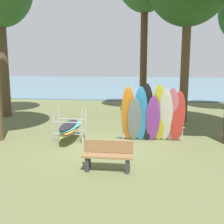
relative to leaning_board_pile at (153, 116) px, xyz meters
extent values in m
plane|color=#60663D|center=(-1.67, -0.66, -1.04)|extent=(80.00, 80.00, 0.00)
cube|color=slate|center=(-1.67, 29.35, -0.99)|extent=(80.00, 36.00, 0.10)
cylinder|color=#4C3823|center=(-0.50, 6.47, 2.29)|extent=(0.41, 0.41, 6.68)
cylinder|color=brown|center=(1.61, 4.11, 1.87)|extent=(0.43, 0.43, 5.83)
cylinder|color=brown|center=(-8.21, 4.31, 1.87)|extent=(0.62, 0.62, 5.83)
ellipsoid|color=orange|center=(-0.92, -0.06, 0.05)|extent=(0.56, 0.92, 2.18)
ellipsoid|color=gray|center=(-0.69, -0.04, -0.15)|extent=(0.58, 0.80, 1.79)
ellipsoid|color=#2D8ED1|center=(-0.46, -0.03, 0.05)|extent=(0.54, 0.75, 2.18)
ellipsoid|color=black|center=(-0.23, -0.02, 0.10)|extent=(0.56, 0.74, 2.29)
ellipsoid|color=purple|center=(0.00, 0.00, -0.12)|extent=(0.54, 0.74, 1.84)
ellipsoid|color=yellow|center=(0.23, 0.01, 0.09)|extent=(0.60, 0.90, 2.26)
ellipsoid|color=white|center=(0.46, 0.02, 0.00)|extent=(0.54, 0.87, 2.08)
ellipsoid|color=pink|center=(0.69, 0.04, 0.03)|extent=(0.54, 0.86, 2.14)
ellipsoid|color=red|center=(0.92, 0.05, -0.04)|extent=(0.54, 0.74, 2.01)
cylinder|color=#9EA0A5|center=(-1.14, 0.30, -0.77)|extent=(0.04, 0.04, 0.55)
cylinder|color=#9EA0A5|center=(1.14, 0.29, -0.77)|extent=(0.04, 0.04, 0.55)
cylinder|color=#9EA0A5|center=(0.00, 0.30, -0.49)|extent=(2.44, 0.06, 0.04)
cylinder|color=#9EA0A5|center=(-3.72, -0.45, -0.42)|extent=(0.05, 0.05, 1.25)
cylinder|color=#9EA0A5|center=(-2.62, -0.45, -0.42)|extent=(0.05, 0.05, 1.25)
cylinder|color=#9EA0A5|center=(-3.72, 0.15, -0.42)|extent=(0.05, 0.05, 1.25)
cylinder|color=#9EA0A5|center=(-2.62, 0.15, -0.42)|extent=(0.05, 0.05, 1.25)
cylinder|color=#9EA0A5|center=(-3.17, -0.45, -0.69)|extent=(1.10, 0.04, 0.04)
cylinder|color=#9EA0A5|center=(-3.17, -0.45, -0.24)|extent=(1.10, 0.04, 0.04)
cylinder|color=#9EA0A5|center=(-3.17, 0.15, -0.69)|extent=(1.10, 0.04, 0.04)
cylinder|color=#9EA0A5|center=(-3.17, 0.15, -0.24)|extent=(1.10, 0.04, 0.04)
ellipsoid|color=yellow|center=(-3.20, -0.15, -0.65)|extent=(0.57, 2.12, 0.06)
ellipsoid|color=gray|center=(-3.12, -0.15, -0.59)|extent=(0.58, 2.12, 0.06)
ellipsoid|color=orange|center=(-3.13, -0.15, -0.53)|extent=(0.66, 2.13, 0.06)
ellipsoid|color=#38B2AD|center=(-3.12, -0.15, -0.47)|extent=(0.61, 2.12, 0.06)
ellipsoid|color=black|center=(-3.22, -0.15, -0.41)|extent=(0.58, 2.12, 0.06)
cube|color=#2D2D33|center=(-1.84, -2.98, -0.83)|extent=(0.10, 0.32, 0.42)
cube|color=#2D2D33|center=(-0.72, -2.98, -0.83)|extent=(0.10, 0.32, 0.42)
cube|color=olive|center=(-1.28, -2.98, -0.59)|extent=(1.40, 0.40, 0.06)
cube|color=olive|center=(-1.28, -2.80, -0.37)|extent=(1.40, 0.06, 0.36)
camera|label=1|loc=(-0.22, -10.17, 1.95)|focal=43.96mm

